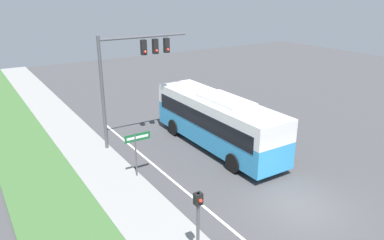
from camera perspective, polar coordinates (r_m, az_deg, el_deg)
ground_plane at (r=18.10m, az=16.00°, el=-12.71°), size 80.00×80.00×0.00m
lane_divider_near at (r=15.94m, az=6.89°, el=-16.88°), size 0.14×30.00×0.01m
bus at (r=22.80m, az=3.87°, el=0.10°), size 2.72×10.31×3.37m
signal_gantry at (r=22.85m, az=-9.22°, el=8.22°), size 5.77×0.41×6.89m
pedestrian_signal at (r=13.56m, az=0.94°, el=-14.23°), size 0.28×0.34×2.76m
street_sign at (r=19.34m, az=-8.42°, el=-3.95°), size 1.39×0.08×2.50m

